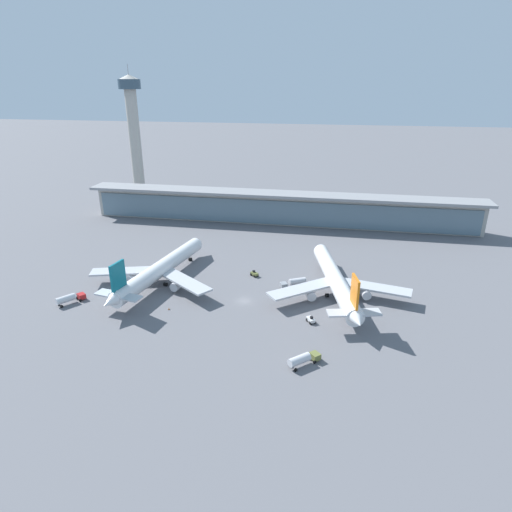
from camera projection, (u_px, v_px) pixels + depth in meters
name	position (u px, v px, depth m)	size (l,w,h in m)	color
ground_plane	(244.00, 301.00, 134.02)	(1200.00, 1200.00, 0.00)	slate
airliner_left_stand	(159.00, 270.00, 144.13)	(44.23, 58.16, 15.54)	white
airliner_centre_stand	(336.00, 281.00, 136.07)	(43.68, 57.74, 15.54)	white
service_truck_near_nose_white	(311.00, 320.00, 121.83)	(2.97, 3.33, 2.05)	silver
service_truck_under_wing_red	(69.00, 298.00, 131.93)	(6.77, 8.34, 2.95)	#B21E1E
service_truck_mid_apron_grey	(294.00, 282.00, 142.59)	(8.64, 6.04, 2.95)	gray
service_truck_by_tail_olive	(254.00, 274.00, 150.85)	(3.28, 3.16, 2.05)	olive
service_truck_on_taxiway_olive	(303.00, 359.00, 103.13)	(7.84, 7.49, 2.95)	olive
terminal_building	(280.00, 207.00, 204.27)	(183.60, 12.80, 15.20)	#B2ADA3
control_tower	(134.00, 128.00, 241.91)	(12.00, 12.00, 71.38)	#B2ADA3
safety_cone_alpha	(169.00, 309.00, 128.81)	(0.62, 0.62, 0.70)	orange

